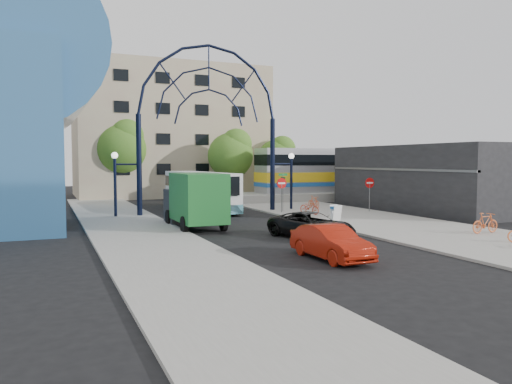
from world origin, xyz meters
name	(u,v)px	position (x,y,z in m)	size (l,w,h in m)	color
ground	(301,243)	(0.00, 0.00, 0.00)	(120.00, 120.00, 0.00)	black
sidewalk_east	(388,224)	(8.00, 4.00, 0.06)	(8.00, 56.00, 0.12)	gray
plaza_west	(138,233)	(-6.50, 6.00, 0.06)	(5.00, 50.00, 0.12)	gray
gateway_arch	(209,94)	(0.00, 14.00, 8.56)	(13.64, 0.44, 12.10)	black
stop_sign	(282,186)	(4.80, 12.00, 1.99)	(0.80, 0.07, 2.50)	slate
do_not_enter_sign	(370,186)	(11.00, 10.00, 1.98)	(0.76, 0.07, 2.48)	slate
street_name_sign	(283,184)	(5.20, 12.60, 2.13)	(0.70, 0.70, 2.80)	slate
sandwich_board	(336,211)	(5.60, 5.98, 0.74)	(0.55, 0.61, 0.99)	white
commercial_block_east	(424,178)	(16.00, 10.00, 2.50)	(6.00, 16.00, 5.00)	black
apartment_block	(169,132)	(2.00, 34.97, 7.00)	(20.00, 12.10, 14.00)	tan
train_platform	(372,194)	(20.00, 22.00, 0.40)	(32.00, 5.00, 0.80)	gray
train_car	(373,170)	(20.00, 22.00, 2.90)	(25.10, 3.05, 4.20)	#B7B7BC
tree_north_a	(232,153)	(6.12, 25.93, 4.61)	(4.48, 4.48, 7.00)	#382314
tree_north_b	(122,146)	(-3.88, 29.93, 5.27)	(5.12, 5.12, 8.00)	#382314
tree_north_c	(278,157)	(12.12, 27.93, 4.28)	(4.16, 4.16, 6.50)	#382314
city_bus	(200,190)	(0.07, 16.67, 1.55)	(3.09, 10.91, 2.96)	silver
green_truck	(194,201)	(-3.08, 7.21, 1.57)	(2.48, 6.26, 3.14)	black
black_suv	(312,225)	(1.23, 1.24, 0.65)	(2.15, 4.66, 1.29)	black
red_sedan	(331,242)	(-0.73, -3.77, 0.67)	(1.42, 4.08, 1.34)	#981809
bike_near_a	(309,207)	(6.03, 10.07, 0.60)	(0.64, 1.84, 0.97)	#CE4029
bike_near_b	(314,202)	(8.44, 13.73, 0.60)	(0.45, 1.61, 0.96)	#E15C2D
bike_far_b	(485,223)	(9.88, -1.50, 0.65)	(0.50, 1.77, 1.06)	#D65C2A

